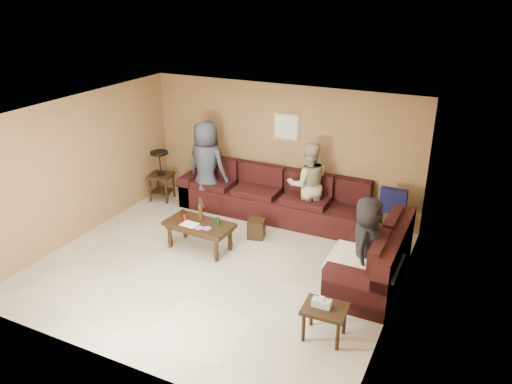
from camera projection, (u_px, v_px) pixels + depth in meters
room at (216, 168)px, 7.46m from camera, size 5.60×5.50×2.50m
sectional_sofa at (301, 219)px, 8.91m from camera, size 4.65×2.90×0.97m
coffee_table at (199, 227)px, 8.43m from camera, size 1.20×0.66×0.77m
end_table_left at (161, 175)px, 10.32m from camera, size 0.54×0.54×1.05m
side_table_right at (324, 311)px, 6.30m from camera, size 0.57×0.48×0.60m
waste_bin at (256, 229)px, 8.90m from camera, size 0.34×0.34×0.34m
wall_art at (286, 127)px, 9.46m from camera, size 0.52×0.04×0.52m
person_left at (206, 165)px, 9.83m from camera, size 0.93×0.66×1.80m
person_middle at (308, 184)px, 9.16m from camera, size 0.98×0.92×1.61m
person_right at (366, 246)px, 7.15m from camera, size 0.50×0.74×1.49m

